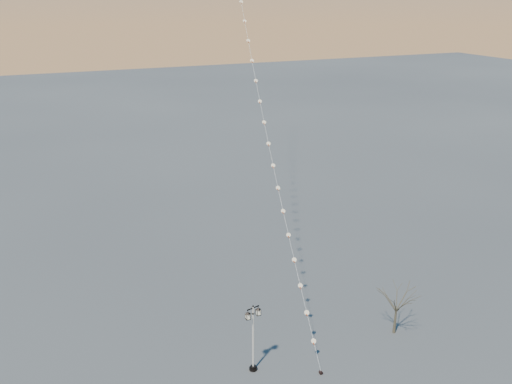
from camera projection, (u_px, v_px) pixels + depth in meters
ground at (298, 377)px, 33.51m from camera, size 300.00×300.00×0.00m
street_lamp at (253, 335)px, 33.28m from camera, size 1.16×0.58×4.63m
bare_tree at (397, 302)px, 37.09m from camera, size 2.08×2.08×3.45m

